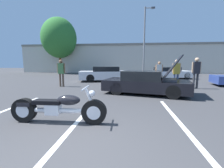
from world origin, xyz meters
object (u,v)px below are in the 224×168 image
Objects in this scene: show_car_hood_open at (146,83)px; spectator_far_lot at (159,71)px; motorcycle at (58,108)px; parked_car_mid_row at (168,73)px; light_pole at (145,39)px; parked_car_left_row at (107,74)px; spectator_midground at (176,71)px; spectator_by_show_car at (196,70)px; spectator_near_motorcycle at (61,71)px; tree_background at (59,38)px.

show_car_hood_open is 3.80m from spectator_far_lot.
motorcycle is 0.52× the size of parked_car_mid_row.
light_pole reaches higher than show_car_hood_open.
spectator_midground is at bearing -44.13° from parked_car_left_row.
spectator_near_motorcycle is at bearing -178.97° from spectator_by_show_car.
parked_car_mid_row is 2.74× the size of spectator_midground.
light_pole is 8.16m from parked_car_left_row.
show_car_hood_open reaches higher than spectator_near_motorcycle.
spectator_midground is at bearing -113.98° from parked_car_mid_row.
spectator_midground is (7.27, 0.45, 0.00)m from spectator_near_motorcycle.
spectator_midground is at bearing -83.29° from light_pole.
spectator_near_motorcycle is (-8.11, -5.72, 0.49)m from parked_car_mid_row.
spectator_by_show_car is at bearing 1.03° from spectator_near_motorcycle.
tree_background reaches higher than parked_car_left_row.
show_car_hood_open is at bearing -110.31° from spectator_far_lot.
tree_background is at bearing 141.88° from show_car_hood_open.
spectator_midground is (2.08, 2.13, 0.48)m from show_car_hood_open.
spectator_by_show_car reaches higher than spectator_far_lot.
spectator_by_show_car reaches higher than parked_car_mid_row.
show_car_hood_open is 3.02m from spectator_midground.
spectator_by_show_car is (8.31, 0.15, 0.07)m from spectator_near_motorcycle.
show_car_hood_open reaches higher than motorcycle.
spectator_far_lot reaches higher than parked_car_mid_row.
spectator_near_motorcycle is 0.94× the size of spectator_by_show_car.
parked_car_left_row is 2.85× the size of spectator_midground.
show_car_hood_open reaches higher than spectator_midground.
light_pole is 8.44m from spectator_far_lot.
parked_car_mid_row is 9.94m from spectator_near_motorcycle.
parked_car_left_row is 2.86× the size of spectator_near_motorcycle.
light_pole is 1.00× the size of tree_background.
tree_background reaches higher than spectator_far_lot.
spectator_near_motorcycle is 1.06× the size of spectator_far_lot.
motorcycle is at bearing -102.63° from parked_car_left_row.
parked_car_left_row is 3.04× the size of spectator_far_lot.
motorcycle is at bearing -134.55° from spectator_by_show_car.
motorcycle is 1.43× the size of spectator_midground.
show_car_hood_open is 2.68× the size of spectator_far_lot.
spectator_by_show_car is 2.50m from spectator_far_lot.
light_pole is 10.20m from spectator_by_show_car.
spectator_midground reaches higher than parked_car_left_row.
parked_car_mid_row is at bearing 67.28° from spectator_far_lot.
spectator_midground reaches higher than spectator_far_lot.
spectator_by_show_car reaches higher than motorcycle.
spectator_far_lot is (0.30, -7.71, -3.42)m from light_pole.
spectator_near_motorcycle is at bearing -159.68° from parked_car_mid_row.
tree_background is 13.04m from parked_car_left_row.
spectator_near_motorcycle is (5.84, -12.26, -4.07)m from tree_background.
parked_car_left_row is 1.04× the size of parked_car_mid_row.
tree_background is 20.38m from motorcycle.
spectator_by_show_car is (0.20, -5.58, 0.56)m from parked_car_mid_row.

